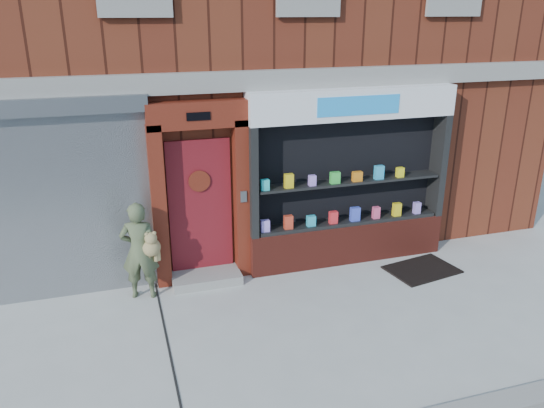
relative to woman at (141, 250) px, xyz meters
name	(u,v)px	position (x,y,z in m)	size (l,w,h in m)	color
ground	(283,331)	(1.74, -1.55, -0.77)	(80.00, 80.00, 0.00)	#9E9E99
building	(196,17)	(1.74, 4.45, 3.23)	(12.00, 8.16, 8.00)	#541F13
shutter_bay	(43,190)	(-1.26, 0.38, 0.95)	(3.10, 0.30, 3.04)	gray
red_door_bay	(201,194)	(0.99, 0.32, 0.68)	(1.52, 0.58, 2.90)	#56190E
pharmacy_bay	(349,186)	(3.49, 0.27, 0.60)	(3.50, 0.41, 3.00)	maroon
woman	(141,250)	(0.00, 0.00, 0.00)	(0.63, 0.48, 1.53)	#495437
doormat	(422,269)	(4.56, -0.51, -0.76)	(1.13, 0.79, 0.03)	black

